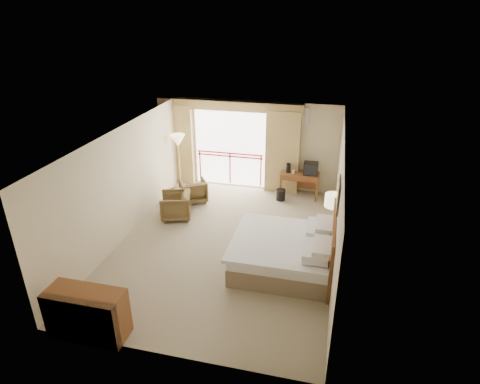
% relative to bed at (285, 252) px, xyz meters
% --- Properties ---
extents(floor, '(7.00, 7.00, 0.00)m').
position_rel_bed_xyz_m(floor, '(-1.50, 0.60, -0.38)').
color(floor, '#81745A').
rests_on(floor, ground).
extents(ceiling, '(7.00, 7.00, 0.00)m').
position_rel_bed_xyz_m(ceiling, '(-1.50, 0.60, 2.32)').
color(ceiling, white).
rests_on(ceiling, wall_back).
extents(wall_back, '(5.00, 0.00, 5.00)m').
position_rel_bed_xyz_m(wall_back, '(-1.50, 4.10, 0.97)').
color(wall_back, '#C7B78F').
rests_on(wall_back, ground).
extents(wall_front, '(5.00, 0.00, 5.00)m').
position_rel_bed_xyz_m(wall_front, '(-1.50, -2.90, 0.97)').
color(wall_front, '#C7B78F').
rests_on(wall_front, ground).
extents(wall_left, '(0.00, 7.00, 7.00)m').
position_rel_bed_xyz_m(wall_left, '(-4.00, 0.60, 0.97)').
color(wall_left, '#C7B78F').
rests_on(wall_left, ground).
extents(wall_right, '(0.00, 7.00, 7.00)m').
position_rel_bed_xyz_m(wall_right, '(1.00, 0.60, 0.97)').
color(wall_right, '#C7B78F').
rests_on(wall_right, ground).
extents(balcony_door, '(2.40, 0.00, 2.40)m').
position_rel_bed_xyz_m(balcony_door, '(-2.30, 4.08, 0.82)').
color(balcony_door, white).
rests_on(balcony_door, wall_back).
extents(balcony_railing, '(2.09, 0.03, 1.02)m').
position_rel_bed_xyz_m(balcony_railing, '(-2.30, 4.06, 0.44)').
color(balcony_railing, red).
rests_on(balcony_railing, wall_back).
extents(curtain_left, '(1.00, 0.26, 2.50)m').
position_rel_bed_xyz_m(curtain_left, '(-3.95, 3.95, 0.87)').
color(curtain_left, olive).
rests_on(curtain_left, wall_back).
extents(curtain_right, '(1.00, 0.26, 2.50)m').
position_rel_bed_xyz_m(curtain_right, '(-0.65, 3.95, 0.87)').
color(curtain_right, olive).
rests_on(curtain_right, wall_back).
extents(valance, '(4.40, 0.22, 0.28)m').
position_rel_bed_xyz_m(valance, '(-2.30, 3.98, 2.17)').
color(valance, olive).
rests_on(valance, wall_back).
extents(hvac_vent, '(0.50, 0.04, 0.50)m').
position_rel_bed_xyz_m(hvac_vent, '(-0.20, 4.07, 1.97)').
color(hvac_vent, silver).
rests_on(hvac_vent, wall_back).
extents(bed, '(2.13, 2.06, 0.97)m').
position_rel_bed_xyz_m(bed, '(0.00, 0.00, 0.00)').
color(bed, brown).
rests_on(bed, floor).
extents(headboard, '(0.06, 2.10, 1.30)m').
position_rel_bed_xyz_m(headboard, '(0.96, 0.00, 0.27)').
color(headboard, '#592C14').
rests_on(headboard, wall_right).
extents(framed_art, '(0.04, 0.72, 0.60)m').
position_rel_bed_xyz_m(framed_art, '(0.97, 0.00, 1.47)').
color(framed_art, black).
rests_on(framed_art, wall_right).
extents(nightstand, '(0.45, 0.52, 0.59)m').
position_rel_bed_xyz_m(nightstand, '(0.90, 1.20, -0.08)').
color(nightstand, '#592C14').
rests_on(nightstand, floor).
extents(table_lamp, '(0.37, 0.37, 0.66)m').
position_rel_bed_xyz_m(table_lamp, '(0.90, 1.25, 0.73)').
color(table_lamp, tan).
rests_on(table_lamp, nightstand).
extents(phone, '(0.19, 0.16, 0.08)m').
position_rel_bed_xyz_m(phone, '(0.85, 1.05, 0.26)').
color(phone, black).
rests_on(phone, nightstand).
extents(desk, '(1.14, 0.55, 0.74)m').
position_rel_bed_xyz_m(desk, '(-0.07, 3.72, 0.20)').
color(desk, '#592C14').
rests_on(desk, floor).
extents(tv, '(0.41, 0.32, 0.37)m').
position_rel_bed_xyz_m(tv, '(0.23, 3.66, 0.55)').
color(tv, black).
rests_on(tv, desk).
extents(coffee_maker, '(0.14, 0.14, 0.28)m').
position_rel_bed_xyz_m(coffee_maker, '(-0.42, 3.67, 0.50)').
color(coffee_maker, black).
rests_on(coffee_maker, desk).
extents(cup, '(0.10, 0.10, 0.11)m').
position_rel_bed_xyz_m(cup, '(-0.27, 3.62, 0.42)').
color(cup, white).
rests_on(cup, desk).
extents(wastebasket, '(0.34, 0.34, 0.33)m').
position_rel_bed_xyz_m(wastebasket, '(-0.56, 3.30, -0.21)').
color(wastebasket, black).
rests_on(wastebasket, floor).
extents(armchair_far, '(0.99, 0.99, 0.66)m').
position_rel_bed_xyz_m(armchair_far, '(-3.03, 2.64, -0.38)').
color(armchair_far, '#4E3B1F').
rests_on(armchair_far, floor).
extents(armchair_near, '(0.98, 0.96, 0.71)m').
position_rel_bed_xyz_m(armchair_near, '(-3.15, 1.57, -0.38)').
color(armchair_near, '#4E3B1F').
rests_on(armchair_near, floor).
extents(side_table, '(0.46, 0.46, 0.50)m').
position_rel_bed_xyz_m(side_table, '(-3.39, 2.18, -0.04)').
color(side_table, black).
rests_on(side_table, floor).
extents(book, '(0.25, 0.26, 0.02)m').
position_rel_bed_xyz_m(book, '(-3.39, 2.18, 0.13)').
color(book, white).
rests_on(book, side_table).
extents(floor_lamp, '(0.45, 0.45, 1.75)m').
position_rel_bed_xyz_m(floor_lamp, '(-3.71, 3.36, 1.13)').
color(floor_lamp, tan).
rests_on(floor_lamp, floor).
extents(dresser, '(1.34, 0.57, 0.89)m').
position_rel_bed_xyz_m(dresser, '(-3.02, -2.77, 0.07)').
color(dresser, '#592C14').
rests_on(dresser, floor).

